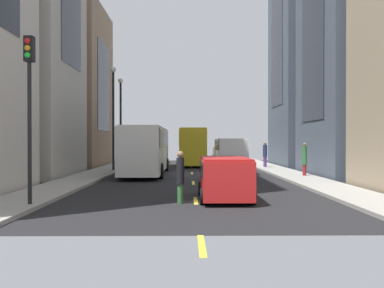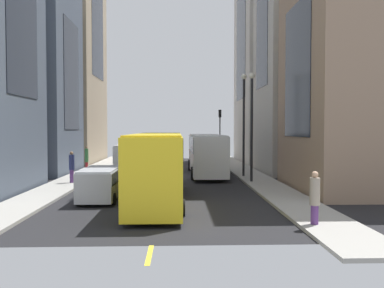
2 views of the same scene
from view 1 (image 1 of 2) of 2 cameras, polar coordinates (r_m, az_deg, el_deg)
name	(u,v)px [view 1 (image 1 of 2)]	position (r m, az deg, el deg)	size (l,w,h in m)	color
ground_plane	(192,173)	(30.48, 0.00, -4.10)	(40.07, 40.07, 0.00)	black
sidewalk_west	(100,172)	(31.15, -12.64, -3.87)	(2.46, 44.00, 0.15)	#9E9B93
sidewalk_east	(283,172)	(31.29, 12.58, -3.85)	(2.46, 44.00, 0.15)	#9E9B93
lane_stripe_0	(202,245)	(9.69, 1.37, -13.92)	(0.16, 2.00, 0.01)	yellow
lane_stripe_1	(196,201)	(16.56, 0.52, -7.91)	(0.16, 2.00, 0.01)	yellow
lane_stripe_2	(193,183)	(23.51, 0.18, -5.43)	(0.16, 2.00, 0.01)	yellow
lane_stripe_3	(192,173)	(30.48, 0.00, -4.09)	(0.16, 2.00, 0.01)	yellow
lane_stripe_4	(191,167)	(37.46, -0.12, -3.24)	(0.16, 2.00, 0.01)	yellow
lane_stripe_5	(191,163)	(44.45, -0.20, -2.66)	(0.16, 2.00, 0.01)	yellow
lane_stripe_6	(190,160)	(51.44, -0.25, -2.24)	(0.16, 2.00, 0.01)	yellow
building_west_2	(54,87)	(40.94, -18.60, 7.52)	(9.34, 9.54, 14.94)	#937760
building_east_1	(384,53)	(31.62, 25.13, 11.37)	(9.91, 8.78, 16.86)	#4C5666
building_east_2	(322,32)	(42.46, 17.63, 14.58)	(8.70, 8.71, 25.59)	#4C5666
city_bus_white	(147,146)	(29.64, -6.33, -0.34)	(2.80, 11.46, 3.35)	silver
streetcar_yellow	(192,144)	(41.91, 0.04, 0.05)	(2.70, 12.63, 3.59)	yellow
delivery_van_white	(230,153)	(30.96, 5.37, -1.23)	(2.26, 5.06, 2.58)	white
car_red_0	(225,175)	(16.76, 4.58, -4.32)	(2.09, 4.02, 1.73)	red
car_silver_1	(223,154)	(42.01, 4.27, -1.45)	(1.99, 4.07, 1.74)	#B7BABF
pedestrian_waiting_curb	(138,151)	(48.56, -7.52, -0.95)	(0.39, 0.39, 2.06)	#593372
pedestrian_walking_far	(265,154)	(36.06, 10.12, -1.34)	(0.37, 0.37, 2.15)	#593372
pedestrian_crossing_near	(304,158)	(27.71, 15.38, -1.91)	(0.32, 0.32, 2.13)	maroon
pedestrian_crossing_mid	(180,175)	(15.79, -1.64, -4.34)	(0.30, 0.30, 2.02)	#336B38
traffic_light_near_corner	(29,88)	(15.81, -21.71, 7.29)	(0.32, 0.44, 5.99)	black
streetlamp_near	(121,113)	(35.69, -9.90, 4.23)	(0.44, 0.44, 7.63)	black
streetlamp_far	(113,108)	(32.31, -10.90, 4.97)	(0.44, 0.44, 7.99)	black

